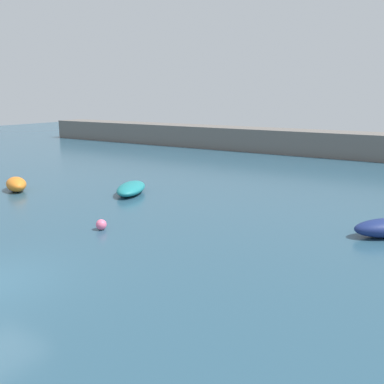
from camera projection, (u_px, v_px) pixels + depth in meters
name	position (u px, v px, depth m)	size (l,w,h in m)	color
harbor_breakwater	(316.00, 143.00, 40.40)	(67.01, 3.75, 2.25)	#66605B
fishing_dinghy_green	(16.00, 184.00, 25.35)	(2.44, 2.02, 0.83)	orange
open_tender_yellow	(131.00, 188.00, 24.63)	(2.72, 3.58, 0.65)	teal
mooring_buoy_pink	(101.00, 225.00, 18.12)	(0.46, 0.46, 0.46)	#EA668C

